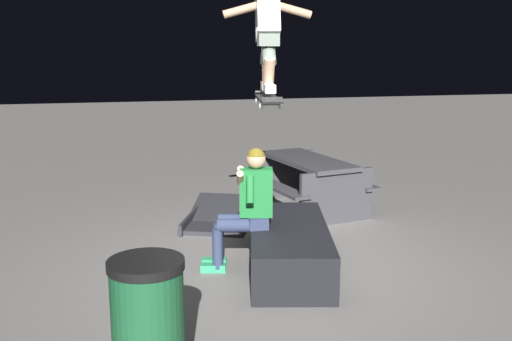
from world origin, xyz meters
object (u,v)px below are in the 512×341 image
object	(u,v)px
ledge_box_main	(289,247)
skater_airborne	(268,28)
person_sitting_on_ledge	(246,203)
picnic_table_back	(307,176)
kicker_ramp	(220,218)
skateboard	(268,99)
trash_bin	(148,330)

from	to	relation	value
ledge_box_main	skater_airborne	bearing A→B (deg)	71.47
person_sitting_on_ledge	picnic_table_back	world-z (taller)	person_sitting_on_ledge
skater_airborne	picnic_table_back	bearing A→B (deg)	-28.29
ledge_box_main	kicker_ramp	distance (m)	1.89
picnic_table_back	kicker_ramp	bearing A→B (deg)	104.39
ledge_box_main	skateboard	xyz separation A→B (m)	(0.02, 0.23, 1.57)
skateboard	picnic_table_back	world-z (taller)	skateboard
ledge_box_main	trash_bin	world-z (taller)	trash_bin
kicker_ramp	picnic_table_back	world-z (taller)	picnic_table_back
skateboard	skater_airborne	size ratio (longest dim) A/B	0.93
ledge_box_main	skater_airborne	size ratio (longest dim) A/B	1.74
ledge_box_main	person_sitting_on_ledge	size ratio (longest dim) A/B	1.50
ledge_box_main	trash_bin	size ratio (longest dim) A/B	1.99
skateboard	skater_airborne	xyz separation A→B (m)	(0.06, -0.01, 0.69)
picnic_table_back	skateboard	bearing A→B (deg)	152.15
person_sitting_on_ledge	skater_airborne	bearing A→B (deg)	-95.90
skateboard	trash_bin	distance (m)	2.83
picnic_table_back	trash_bin	xyz separation A→B (m)	(-4.27, 2.48, -0.01)
person_sitting_on_ledge	kicker_ramp	size ratio (longest dim) A/B	0.87
person_sitting_on_ledge	skateboard	size ratio (longest dim) A/B	1.25
trash_bin	skater_airborne	bearing A→B (deg)	-31.97
trash_bin	kicker_ramp	bearing A→B (deg)	-16.40
ledge_box_main	skateboard	world-z (taller)	skateboard
kicker_ramp	trash_bin	xyz separation A→B (m)	(-3.93, 1.16, 0.44)
picnic_table_back	trash_bin	size ratio (longest dim) A/B	1.98
skateboard	trash_bin	xyz separation A→B (m)	(-2.11, 1.34, -1.31)
skater_airborne	kicker_ramp	distance (m)	3.01
skater_airborne	skateboard	bearing A→B (deg)	170.73
skateboard	kicker_ramp	size ratio (longest dim) A/B	0.70
skateboard	skater_airborne	bearing A→B (deg)	-9.27
person_sitting_on_ledge	skater_airborne	xyz separation A→B (m)	(-0.02, -0.22, 1.77)
ledge_box_main	skater_airborne	xyz separation A→B (m)	(0.07, 0.22, 2.26)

